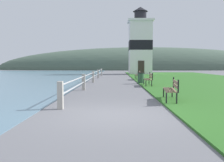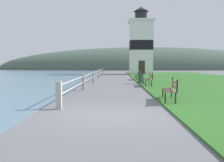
# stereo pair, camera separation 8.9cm
# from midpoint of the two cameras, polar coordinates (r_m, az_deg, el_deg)

# --- Properties ---
(ground_plane) EXTENTS (160.00, 160.00, 0.00)m
(ground_plane) POSITION_cam_midpoint_polar(r_m,az_deg,el_deg) (7.37, 0.02, -7.88)
(ground_plane) COLOR slate
(grass_verge) EXTENTS (12.00, 44.62, 0.06)m
(grass_verge) POSITION_cam_midpoint_polar(r_m,az_deg,el_deg) (23.44, 20.29, 0.03)
(grass_verge) COLOR #2D6623
(grass_verge) RESTS_ON ground_plane
(seawall_railing) EXTENTS (0.18, 24.46, 0.93)m
(seawall_railing) POSITION_cam_midpoint_polar(r_m,az_deg,el_deg) (20.47, -4.19, 1.21)
(seawall_railing) COLOR #A8A399
(seawall_railing) RESTS_ON ground_plane
(park_bench_near) EXTENTS (0.71, 1.89, 0.94)m
(park_bench_near) POSITION_cam_midpoint_polar(r_m,az_deg,el_deg) (10.28, 13.58, -1.61)
(park_bench_near) COLOR #846B51
(park_bench_near) RESTS_ON ground_plane
(park_bench_midway) EXTENTS (0.53, 1.79, 0.94)m
(park_bench_midway) POSITION_cam_midpoint_polar(r_m,az_deg,el_deg) (17.15, 8.58, 0.61)
(park_bench_midway) COLOR #846B51
(park_bench_midway) RESTS_ON ground_plane
(park_bench_far) EXTENTS (0.52, 1.88, 0.94)m
(park_bench_far) POSITION_cam_midpoint_polar(r_m,az_deg,el_deg) (23.98, 6.26, 1.55)
(park_bench_far) COLOR #846B51
(park_bench_far) RESTS_ON ground_plane
(lighthouse) EXTENTS (3.73, 3.73, 9.94)m
(lighthouse) POSITION_cam_midpoint_polar(r_m,az_deg,el_deg) (37.73, 6.67, 8.27)
(lighthouse) COLOR white
(lighthouse) RESTS_ON ground_plane
(trash_bin) EXTENTS (0.54, 0.54, 0.84)m
(trash_bin) POSITION_cam_midpoint_polar(r_m,az_deg,el_deg) (19.15, 6.76, 0.62)
(trash_bin) COLOR #2D5138
(trash_bin) RESTS_ON ground_plane
(distant_hillside) EXTENTS (80.00, 16.00, 12.00)m
(distant_hillside) POSITION_cam_midpoint_polar(r_m,az_deg,el_deg) (67.44, 7.79, 2.56)
(distant_hillside) COLOR #475B4C
(distant_hillside) RESTS_ON ground_plane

